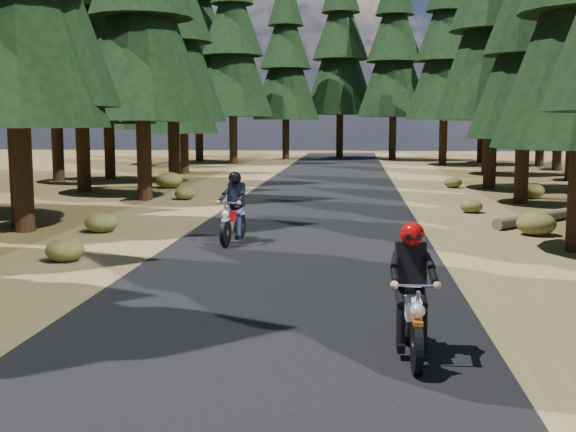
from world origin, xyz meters
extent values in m
plane|color=#433418|center=(0.00, 0.00, 0.00)|extent=(120.00, 120.00, 0.00)
cube|color=black|center=(0.00, 5.00, 0.01)|extent=(6.00, 100.00, 0.01)
cube|color=brown|center=(-4.60, 5.00, 0.00)|extent=(3.20, 100.00, 0.01)
cube|color=brown|center=(4.60, 5.00, 0.00)|extent=(3.20, 100.00, 0.01)
cylinder|color=black|center=(-7.26, 6.17, 2.67)|extent=(0.51, 0.51, 5.34)
cylinder|color=black|center=(-7.70, 6.96, 3.21)|extent=(0.56, 0.56, 6.43)
cylinder|color=black|center=(-6.35, 13.89, 2.86)|extent=(0.53, 0.53, 5.72)
cone|color=black|center=(-6.35, 13.89, 6.43)|extent=(4.86, 4.86, 7.15)
cylinder|color=black|center=(6.98, 14.07, 2.25)|extent=(0.48, 0.48, 4.51)
cone|color=black|center=(6.98, 14.07, 5.07)|extent=(3.83, 3.83, 5.64)
cylinder|color=black|center=(-9.76, 16.85, 3.18)|extent=(0.55, 0.55, 6.37)
cone|color=black|center=(-9.76, 16.85, 7.16)|extent=(5.41, 5.41, 7.96)
cylinder|color=black|center=(-7.00, 20.76, 2.82)|extent=(0.53, 0.53, 5.64)
cone|color=black|center=(-7.00, 20.76, 6.34)|extent=(4.79, 4.79, 7.05)
cylinder|color=black|center=(6.93, 19.74, 2.91)|extent=(0.53, 0.53, 5.83)
cone|color=black|center=(6.93, 19.74, 6.56)|extent=(4.95, 4.95, 7.29)
cylinder|color=black|center=(-10.86, 23.22, 2.72)|extent=(0.52, 0.52, 5.45)
cone|color=black|center=(-10.86, 23.22, 6.13)|extent=(4.63, 4.63, 6.81)
cone|color=black|center=(-10.86, 23.22, 8.58)|extent=(3.54, 3.54, 4.90)
cylinder|color=black|center=(11.52, 24.15, 2.31)|extent=(0.48, 0.48, 4.61)
cone|color=black|center=(11.52, 24.15, 5.19)|extent=(3.92, 3.92, 5.77)
cylinder|color=black|center=(-8.12, 27.46, 2.21)|extent=(0.48, 0.48, 4.42)
cone|color=black|center=(-8.12, 27.46, 4.97)|extent=(3.76, 3.76, 5.52)
cone|color=black|center=(-8.12, 27.46, 6.96)|extent=(2.87, 2.87, 3.98)
cone|color=black|center=(-8.12, 27.46, 8.95)|extent=(1.99, 1.99, 3.31)
cylinder|color=black|center=(8.34, 28.41, 2.88)|extent=(0.53, 0.53, 5.76)
cone|color=black|center=(8.34, 28.41, 6.48)|extent=(4.90, 4.90, 7.21)
cone|color=black|center=(8.34, 28.41, 9.08)|extent=(3.75, 3.75, 5.19)
cylinder|color=black|center=(-11.79, 32.77, 2.37)|extent=(0.49, 0.49, 4.75)
cone|color=black|center=(-11.79, 32.77, 5.34)|extent=(4.04, 4.04, 5.93)
cone|color=black|center=(-11.79, 32.77, 7.48)|extent=(3.09, 3.09, 4.27)
cone|color=black|center=(-11.79, 32.77, 9.61)|extent=(2.14, 2.14, 3.56)
cylinder|color=black|center=(13.03, 32.09, 2.83)|extent=(0.53, 0.53, 5.66)
cone|color=black|center=(13.03, 32.09, 6.37)|extent=(4.81, 4.81, 7.07)
cone|color=black|center=(13.03, 32.09, 8.91)|extent=(3.68, 3.68, 5.09)
cylinder|color=black|center=(-13.00, 22.00, 3.20)|extent=(0.56, 0.56, 6.40)
cone|color=black|center=(-13.00, 22.00, 7.20)|extent=(5.44, 5.44, 8.00)
cylinder|color=black|center=(-7.00, 37.00, 3.20)|extent=(0.56, 0.56, 6.40)
cone|color=black|center=(-7.00, 37.00, 7.20)|extent=(5.44, 5.44, 8.00)
cone|color=black|center=(-7.00, 37.00, 10.08)|extent=(4.16, 4.16, 5.76)
cylinder|color=black|center=(7.00, 37.00, 3.00)|extent=(0.54, 0.54, 6.00)
cone|color=black|center=(7.00, 37.00, 6.75)|extent=(5.10, 5.10, 7.50)
cone|color=black|center=(7.00, 37.00, 9.45)|extent=(3.90, 3.90, 5.40)
cylinder|color=black|center=(-10.00, 40.00, 3.40)|extent=(0.57, 0.57, 6.80)
cone|color=black|center=(-10.00, 40.00, 7.65)|extent=(5.78, 5.78, 8.50)
cone|color=black|center=(-10.00, 40.00, 10.71)|extent=(4.42, 4.42, 6.12)
cylinder|color=black|center=(10.00, 40.00, 3.20)|extent=(0.56, 0.56, 6.40)
cone|color=black|center=(10.00, 40.00, 7.20)|extent=(5.44, 5.44, 8.00)
cone|color=black|center=(10.00, 40.00, 10.08)|extent=(4.16, 4.16, 5.76)
cylinder|color=black|center=(-4.00, 43.00, 3.00)|extent=(0.54, 0.54, 6.00)
cone|color=black|center=(-4.00, 43.00, 6.75)|extent=(5.10, 5.10, 7.50)
cone|color=black|center=(-4.00, 43.00, 9.45)|extent=(3.90, 3.90, 5.40)
cylinder|color=black|center=(4.00, 43.00, 3.20)|extent=(0.56, 0.56, 6.40)
cone|color=black|center=(4.00, 43.00, 7.20)|extent=(5.44, 5.44, 8.00)
cone|color=black|center=(4.00, 43.00, 10.08)|extent=(4.16, 4.16, 5.76)
cylinder|color=black|center=(0.00, 46.00, 3.40)|extent=(0.57, 0.57, 6.80)
cone|color=black|center=(0.00, 46.00, 7.65)|extent=(5.78, 5.78, 8.50)
cone|color=black|center=(0.00, 46.00, 10.71)|extent=(4.42, 4.42, 6.12)
cylinder|color=black|center=(-13.00, 36.00, 2.80)|extent=(0.52, 0.52, 5.60)
cone|color=black|center=(-13.00, 36.00, 6.30)|extent=(4.76, 4.76, 7.00)
cone|color=black|center=(-13.00, 36.00, 8.82)|extent=(3.64, 3.64, 5.04)
cylinder|color=black|center=(13.00, 36.00, 3.00)|extent=(0.54, 0.54, 6.00)
cone|color=black|center=(13.00, 36.00, 6.75)|extent=(5.10, 5.10, 7.50)
cone|color=black|center=(13.00, 36.00, 9.45)|extent=(3.90, 3.90, 5.40)
cylinder|color=#4C4233|center=(6.93, 9.57, 0.16)|extent=(4.28, 4.49, 0.32)
ellipsoid|color=#474C1E|center=(-6.71, 18.69, 0.34)|extent=(1.14, 1.14, 0.68)
ellipsoid|color=#474C1E|center=(5.42, 19.86, 0.23)|extent=(0.78, 0.78, 0.47)
ellipsoid|color=#474C1E|center=(7.71, 15.73, 0.30)|extent=(0.99, 0.99, 0.59)
ellipsoid|color=#474C1E|center=(4.85, 11.18, 0.21)|extent=(0.69, 0.69, 0.41)
ellipsoid|color=#474C1E|center=(-4.94, 14.13, 0.23)|extent=(0.77, 0.77, 0.46)
ellipsoid|color=#474C1E|center=(-5.25, 6.22, 0.25)|extent=(0.83, 0.83, 0.50)
ellipsoid|color=#474C1E|center=(-4.62, 2.37, 0.23)|extent=(0.78, 0.78, 0.47)
ellipsoid|color=#474C1E|center=(5.73, 6.74, 0.29)|extent=(0.97, 0.97, 0.58)
cube|color=black|center=(1.91, -3.09, 1.10)|extent=(0.37, 0.23, 0.52)
sphere|color=#AB0607|center=(1.91, -3.09, 1.48)|extent=(0.30, 0.30, 0.29)
cube|color=black|center=(-1.60, 4.92, 1.12)|extent=(0.40, 0.27, 0.53)
sphere|color=black|center=(-1.60, 4.92, 1.51)|extent=(0.33, 0.33, 0.30)
camera|label=1|loc=(1.21, -11.54, 2.81)|focal=45.00mm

